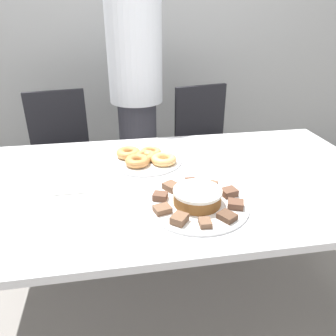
{
  "coord_description": "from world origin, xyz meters",
  "views": [
    {
      "loc": [
        -0.24,
        -1.25,
        1.39
      ],
      "look_at": [
        -0.03,
        -0.01,
        0.79
      ],
      "focal_mm": 35.0,
      "sensor_mm": 36.0,
      "label": 1
    }
  ],
  "objects_px": {
    "office_chair_left": "(64,164)",
    "napkin": "(74,187)",
    "plate_donuts": "(146,160)",
    "plate_cake": "(197,204)",
    "person_standing": "(136,94)",
    "office_chair_right": "(207,154)",
    "frosted_cake": "(197,196)"
  },
  "relations": [
    {
      "from": "person_standing",
      "to": "plate_donuts",
      "type": "bearing_deg",
      "value": -91.59
    },
    {
      "from": "office_chair_left",
      "to": "plate_cake",
      "type": "relative_size",
      "value": 2.33
    },
    {
      "from": "plate_donuts",
      "to": "napkin",
      "type": "distance_m",
      "value": 0.39
    },
    {
      "from": "office_chair_right",
      "to": "frosted_cake",
      "type": "height_order",
      "value": "office_chair_right"
    },
    {
      "from": "office_chair_left",
      "to": "napkin",
      "type": "xyz_separation_m",
      "value": [
        0.18,
        -0.9,
        0.29
      ]
    },
    {
      "from": "napkin",
      "to": "plate_cake",
      "type": "bearing_deg",
      "value": -25.08
    },
    {
      "from": "person_standing",
      "to": "office_chair_left",
      "type": "relative_size",
      "value": 1.85
    },
    {
      "from": "person_standing",
      "to": "plate_donuts",
      "type": "distance_m",
      "value": 0.74
    },
    {
      "from": "person_standing",
      "to": "napkin",
      "type": "height_order",
      "value": "person_standing"
    },
    {
      "from": "office_chair_left",
      "to": "napkin",
      "type": "relative_size",
      "value": 6.01
    },
    {
      "from": "plate_cake",
      "to": "napkin",
      "type": "xyz_separation_m",
      "value": [
        -0.47,
        0.22,
        -0.0
      ]
    },
    {
      "from": "office_chair_left",
      "to": "plate_cake",
      "type": "xyz_separation_m",
      "value": [
        0.65,
        -1.12,
        0.29
      ]
    },
    {
      "from": "office_chair_left",
      "to": "plate_cake",
      "type": "bearing_deg",
      "value": -69.13
    },
    {
      "from": "person_standing",
      "to": "plate_donuts",
      "type": "height_order",
      "value": "person_standing"
    },
    {
      "from": "office_chair_left",
      "to": "office_chair_right",
      "type": "distance_m",
      "value": 1.02
    },
    {
      "from": "frosted_cake",
      "to": "plate_cake",
      "type": "bearing_deg",
      "value": 180.0
    },
    {
      "from": "person_standing",
      "to": "napkin",
      "type": "xyz_separation_m",
      "value": [
        -0.34,
        -0.94,
        -0.16
      ]
    },
    {
      "from": "office_chair_right",
      "to": "plate_cake",
      "type": "relative_size",
      "value": 2.33
    },
    {
      "from": "office_chair_right",
      "to": "napkin",
      "type": "bearing_deg",
      "value": -144.95
    },
    {
      "from": "office_chair_right",
      "to": "plate_cake",
      "type": "xyz_separation_m",
      "value": [
        -0.37,
        -1.11,
        0.29
      ]
    },
    {
      "from": "office_chair_left",
      "to": "plate_cake",
      "type": "distance_m",
      "value": 1.32
    },
    {
      "from": "plate_cake",
      "to": "napkin",
      "type": "bearing_deg",
      "value": 154.92
    },
    {
      "from": "person_standing",
      "to": "plate_cake",
      "type": "relative_size",
      "value": 4.31
    },
    {
      "from": "office_chair_left",
      "to": "person_standing",
      "type": "bearing_deg",
      "value": -4.64
    },
    {
      "from": "plate_cake",
      "to": "person_standing",
      "type": "bearing_deg",
      "value": 96.3
    },
    {
      "from": "person_standing",
      "to": "office_chair_left",
      "type": "bearing_deg",
      "value": -175.24
    },
    {
      "from": "office_chair_left",
      "to": "plate_donuts",
      "type": "distance_m",
      "value": 0.9
    },
    {
      "from": "plate_cake",
      "to": "frosted_cake",
      "type": "height_order",
      "value": "frosted_cake"
    },
    {
      "from": "person_standing",
      "to": "frosted_cake",
      "type": "distance_m",
      "value": 1.17
    },
    {
      "from": "plate_donuts",
      "to": "frosted_cake",
      "type": "distance_m",
      "value": 0.46
    },
    {
      "from": "office_chair_left",
      "to": "frosted_cake",
      "type": "height_order",
      "value": "office_chair_left"
    },
    {
      "from": "plate_cake",
      "to": "napkin",
      "type": "relative_size",
      "value": 2.58
    }
  ]
}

